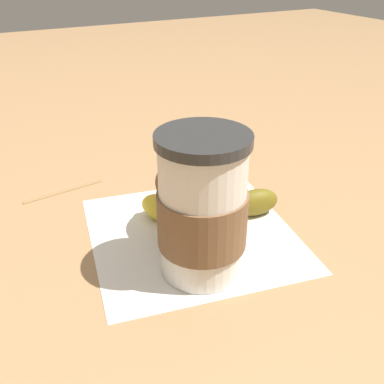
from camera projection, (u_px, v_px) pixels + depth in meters
ground_plane at (192, 234)px, 0.52m from camera, size 3.00×3.00×0.00m
paper_napkin at (192, 233)px, 0.52m from camera, size 0.26×0.26×0.00m
coffee_cup at (202, 209)px, 0.43m from camera, size 0.09×0.09×0.15m
muffin at (197, 193)px, 0.50m from camera, size 0.09×0.09×0.09m
banana at (210, 208)px, 0.54m from camera, size 0.10×0.16×0.03m
wooden_stirrer at (64, 191)px, 0.61m from camera, size 0.02×0.11×0.00m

